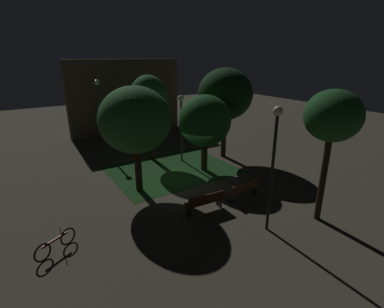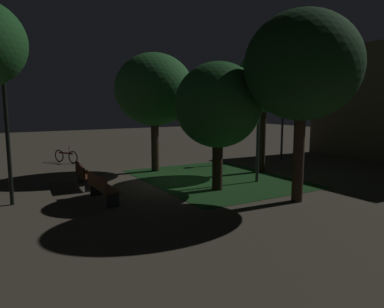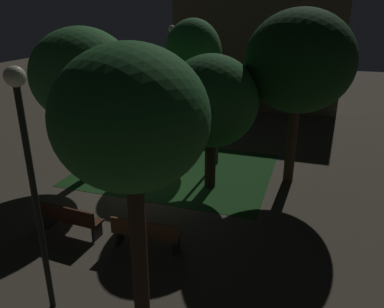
% 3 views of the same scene
% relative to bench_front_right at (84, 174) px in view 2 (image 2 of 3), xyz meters
% --- Properties ---
extents(ground_plane, '(60.00, 60.00, 0.00)m').
position_rel_bench_front_right_xyz_m(ground_plane, '(1.14, 3.86, -0.48)').
color(ground_plane, '#4C4438').
extents(grass_lawn, '(7.18, 5.58, 0.01)m').
position_rel_bench_front_right_xyz_m(grass_lawn, '(1.16, 5.11, -0.48)').
color(grass_lawn, '#194219').
rests_on(grass_lawn, ground).
extents(bench_front_right, '(1.83, 0.60, 0.88)m').
position_rel_bench_front_right_xyz_m(bench_front_right, '(0.00, 0.00, 0.00)').
color(bench_front_right, '#422314').
rests_on(bench_front_right, ground).
extents(bench_back_row, '(1.82, 0.56, 0.88)m').
position_rel_bench_front_right_xyz_m(bench_back_row, '(2.28, -0.00, 0.00)').
color(bench_back_row, brown).
rests_on(bench_back_row, ground).
extents(tree_tall_center, '(2.37, 2.37, 5.50)m').
position_rel_bench_front_right_xyz_m(tree_tall_center, '(1.00, 7.72, 3.56)').
color(tree_tall_center, '#2D2116').
rests_on(tree_tall_center, ground).
extents(tree_back_right, '(3.06, 3.06, 4.55)m').
position_rel_bench_front_right_xyz_m(tree_back_right, '(2.82, 4.08, 2.55)').
color(tree_back_right, '#2D2116').
rests_on(tree_back_right, ground).
extents(tree_left_canopy, '(3.51, 3.51, 5.33)m').
position_rel_bench_front_right_xyz_m(tree_left_canopy, '(-1.60, 3.62, 3.21)').
color(tree_left_canopy, '#2D2116').
rests_on(tree_left_canopy, ground).
extents(tree_right_canopy, '(3.55, 3.55, 5.91)m').
position_rel_bench_front_right_xyz_m(tree_right_canopy, '(5.38, 5.42, 3.74)').
color(tree_right_canopy, '#38281C').
rests_on(tree_right_canopy, ground).
extents(lamp_post_plaza_east, '(0.36, 0.36, 4.99)m').
position_rel_bench_front_right_xyz_m(lamp_post_plaza_east, '(1.29, -2.51, 2.86)').
color(lamp_post_plaza_east, black).
rests_on(lamp_post_plaza_east, ground).
extents(lamp_post_near_wall, '(0.36, 0.36, 5.06)m').
position_rel_bench_front_right_xyz_m(lamp_post_near_wall, '(-1.23, 11.07, 2.91)').
color(lamp_post_near_wall, '#333338').
rests_on(lamp_post_near_wall, ground).
extents(lamp_post_plaza_west, '(0.36, 0.36, 4.31)m').
position_rel_bench_front_right_xyz_m(lamp_post_plaza_west, '(2.51, 6.19, 2.47)').
color(lamp_post_plaza_west, '#333338').
rests_on(lamp_post_plaza_west, ground).
extents(bicycle, '(1.51, 0.91, 0.93)m').
position_rel_bench_front_right_xyz_m(bicycle, '(-6.09, 0.53, -0.14)').
color(bicycle, black).
rests_on(bicycle, ground).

